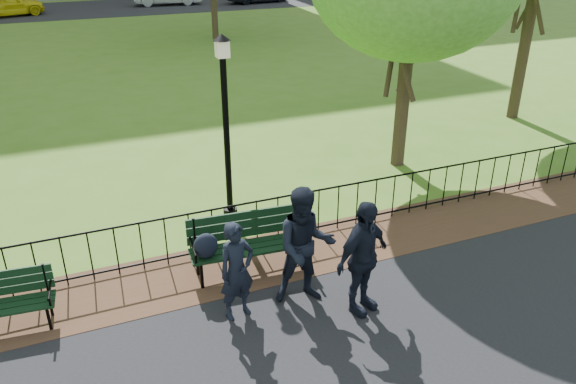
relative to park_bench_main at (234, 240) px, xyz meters
name	(u,v)px	position (x,y,z in m)	size (l,w,h in m)	color
ground	(291,313)	(0.44, -1.29, -0.66)	(120.00, 120.00, 0.00)	#446B1C
dirt_strip	(256,261)	(0.44, 0.21, -0.64)	(60.00, 1.60, 0.01)	#3C2A18
far_street	(87,9)	(0.44, 33.71, -0.65)	(70.00, 9.00, 0.01)	black
iron_fence	(246,223)	(0.44, 0.71, -0.16)	(24.06, 0.06, 1.00)	black
park_bench_main	(234,240)	(0.00, 0.00, 0.00)	(1.97, 0.74, 1.09)	black
lamppost	(226,123)	(0.53, 2.00, 1.26)	(0.32, 0.32, 3.51)	black
person_left	(237,271)	(-0.29, -1.03, 0.11)	(0.55, 0.36, 1.51)	black
person_mid	(305,246)	(0.77, -1.05, 0.28)	(0.90, 0.47, 1.86)	black
person_right	(363,258)	(1.42, -1.61, 0.25)	(1.04, 0.43, 1.78)	black
taxi	(6,4)	(-4.30, 32.04, 0.08)	(1.72, 4.28, 1.46)	#D6C312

